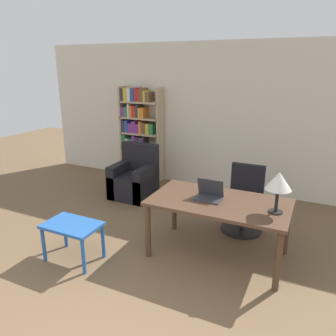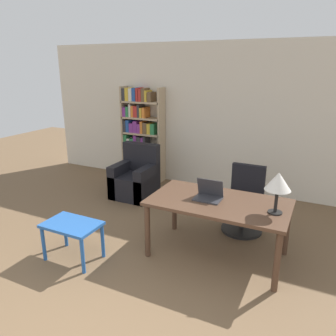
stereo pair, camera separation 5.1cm
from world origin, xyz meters
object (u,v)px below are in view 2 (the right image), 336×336
at_px(desk, 218,208).
at_px(bookshelf, 141,135).
at_px(side_table_blue, 72,229).
at_px(laptop, 209,195).
at_px(table_lamp, 278,182).
at_px(office_chair, 244,203).
at_px(armchair, 135,180).

height_order(desk, bookshelf, bookshelf).
xyz_separation_m(desk, side_table_blue, (-1.55, -0.85, -0.24)).
relative_size(laptop, table_lamp, 0.69).
height_order(table_lamp, bookshelf, bookshelf).
bearing_deg(table_lamp, side_table_blue, -160.07).
bearing_deg(laptop, desk, -4.26).
xyz_separation_m(office_chair, side_table_blue, (-1.68, -1.68, 0.00)).
xyz_separation_m(table_lamp, bookshelf, (-3.00, 2.18, -0.17)).
xyz_separation_m(desk, armchair, (-1.94, 1.24, -0.34)).
bearing_deg(bookshelf, laptop, -43.85).
xyz_separation_m(laptop, side_table_blue, (-1.41, -0.86, -0.38)).
bearing_deg(side_table_blue, desk, 28.61).
relative_size(desk, office_chair, 1.76).
bearing_deg(side_table_blue, laptop, 31.15).
bearing_deg(office_chair, side_table_blue, -134.93).
bearing_deg(bookshelf, desk, -42.30).
bearing_deg(office_chair, desk, -98.75).
bearing_deg(bookshelf, table_lamp, -36.01).
bearing_deg(bookshelf, office_chair, -27.67).
bearing_deg(laptop, side_table_blue, -148.85).
bearing_deg(side_table_blue, office_chair, 45.07).
bearing_deg(desk, bookshelf, 137.70).
distance_m(office_chair, side_table_blue, 2.38).
xyz_separation_m(armchair, bookshelf, (-0.41, 0.89, 0.61)).
distance_m(desk, side_table_blue, 1.78).
distance_m(desk, bookshelf, 3.18).
distance_m(laptop, office_chair, 0.95).
distance_m(desk, laptop, 0.19).
bearing_deg(side_table_blue, bookshelf, 104.96).
xyz_separation_m(table_lamp, armchair, (-2.59, 1.29, -0.78)).
distance_m(side_table_blue, bookshelf, 3.13).
relative_size(desk, bookshelf, 0.88).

